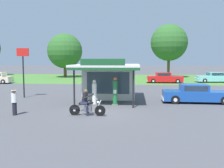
{
  "coord_description": "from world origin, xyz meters",
  "views": [
    {
      "loc": [
        2.25,
        -15.42,
        3.29
      ],
      "look_at": [
        0.39,
        4.22,
        1.4
      ],
      "focal_mm": 39.35,
      "sensor_mm": 36.0,
      "label": 1
    }
  ],
  "objects_px": {
    "parked_car_back_row_centre": "(215,78)",
    "bystander_admiring_sedan": "(14,102)",
    "gas_pump_nearside": "(94,94)",
    "parked_car_back_row_centre_left": "(164,78)",
    "motorcycle_with_rider": "(87,105)",
    "gas_pump_offside": "(115,93)",
    "roadside_pole_sign": "(23,64)",
    "parked_car_back_row_right": "(101,79)",
    "bystander_strolling_foreground": "(128,82)",
    "featured_classic_sedan": "(197,94)"
  },
  "relations": [
    {
      "from": "gas_pump_nearside",
      "to": "parked_car_back_row_right",
      "type": "relative_size",
      "value": 0.37
    },
    {
      "from": "motorcycle_with_rider",
      "to": "bystander_admiring_sedan",
      "type": "xyz_separation_m",
      "value": [
        -4.36,
        -0.31,
        0.16
      ]
    },
    {
      "from": "gas_pump_nearside",
      "to": "parked_car_back_row_right",
      "type": "bearing_deg",
      "value": 96.24
    },
    {
      "from": "motorcycle_with_rider",
      "to": "parked_car_back_row_right",
      "type": "distance_m",
      "value": 20.23
    },
    {
      "from": "parked_car_back_row_centre_left",
      "to": "parked_car_back_row_right",
      "type": "distance_m",
      "value": 9.4
    },
    {
      "from": "gas_pump_nearside",
      "to": "parked_car_back_row_centre",
      "type": "height_order",
      "value": "gas_pump_nearside"
    },
    {
      "from": "featured_classic_sedan",
      "to": "parked_car_back_row_centre_left",
      "type": "bearing_deg",
      "value": 91.71
    },
    {
      "from": "gas_pump_nearside",
      "to": "motorcycle_with_rider",
      "type": "xyz_separation_m",
      "value": [
        0.1,
        -3.41,
        -0.21
      ]
    },
    {
      "from": "gas_pump_nearside",
      "to": "bystander_admiring_sedan",
      "type": "bearing_deg",
      "value": -138.87
    },
    {
      "from": "parked_car_back_row_centre_left",
      "to": "featured_classic_sedan",
      "type": "bearing_deg",
      "value": -88.29
    },
    {
      "from": "featured_classic_sedan",
      "to": "parked_car_back_row_centre",
      "type": "height_order",
      "value": "parked_car_back_row_centre"
    },
    {
      "from": "motorcycle_with_rider",
      "to": "parked_car_back_row_centre_left",
      "type": "bearing_deg",
      "value": 72.21
    },
    {
      "from": "roadside_pole_sign",
      "to": "bystander_admiring_sedan",
      "type": "bearing_deg",
      "value": -69.13
    },
    {
      "from": "gas_pump_offside",
      "to": "bystander_strolling_foreground",
      "type": "relative_size",
      "value": 1.21
    },
    {
      "from": "bystander_admiring_sedan",
      "to": "parked_car_back_row_right",
      "type": "bearing_deg",
      "value": 83.23
    },
    {
      "from": "parked_car_back_row_centre",
      "to": "roadside_pole_sign",
      "type": "bearing_deg",
      "value": -141.41
    },
    {
      "from": "gas_pump_nearside",
      "to": "motorcycle_with_rider",
      "type": "relative_size",
      "value": 0.86
    },
    {
      "from": "roadside_pole_sign",
      "to": "gas_pump_nearside",
      "type": "bearing_deg",
      "value": -24.81
    },
    {
      "from": "parked_car_back_row_right",
      "to": "gas_pump_offside",
      "type": "bearing_deg",
      "value": -78.62
    },
    {
      "from": "gas_pump_offside",
      "to": "bystander_admiring_sedan",
      "type": "xyz_separation_m",
      "value": [
        -5.8,
        -3.72,
        -0.15
      ]
    },
    {
      "from": "gas_pump_nearside",
      "to": "parked_car_back_row_centre",
      "type": "bearing_deg",
      "value": 54.03
    },
    {
      "from": "parked_car_back_row_centre_left",
      "to": "bystander_admiring_sedan",
      "type": "xyz_separation_m",
      "value": [
        -11.55,
        -22.72,
        0.11
      ]
    },
    {
      "from": "motorcycle_with_rider",
      "to": "parked_car_back_row_centre_left",
      "type": "xyz_separation_m",
      "value": [
        7.19,
        22.41,
        0.05
      ]
    },
    {
      "from": "gas_pump_nearside",
      "to": "gas_pump_offside",
      "type": "height_order",
      "value": "gas_pump_offside"
    },
    {
      "from": "gas_pump_offside",
      "to": "bystander_strolling_foreground",
      "type": "distance_m",
      "value": 9.37
    },
    {
      "from": "gas_pump_nearside",
      "to": "bystander_strolling_foreground",
      "type": "height_order",
      "value": "gas_pump_nearside"
    },
    {
      "from": "parked_car_back_row_centre_left",
      "to": "bystander_strolling_foreground",
      "type": "height_order",
      "value": "bystander_strolling_foreground"
    },
    {
      "from": "gas_pump_offside",
      "to": "parked_car_back_row_centre",
      "type": "relative_size",
      "value": 0.36
    },
    {
      "from": "parked_car_back_row_centre",
      "to": "bystander_admiring_sedan",
      "type": "height_order",
      "value": "same"
    },
    {
      "from": "parked_car_back_row_right",
      "to": "roadside_pole_sign",
      "type": "bearing_deg",
      "value": -110.47
    },
    {
      "from": "parked_car_back_row_right",
      "to": "bystander_strolling_foreground",
      "type": "distance_m",
      "value": 8.41
    },
    {
      "from": "gas_pump_nearside",
      "to": "parked_car_back_row_centre",
      "type": "xyz_separation_m",
      "value": [
        14.97,
        20.63,
        -0.16
      ]
    },
    {
      "from": "bystander_strolling_foreground",
      "to": "parked_car_back_row_right",
      "type": "bearing_deg",
      "value": 118.47
    },
    {
      "from": "parked_car_back_row_centre",
      "to": "roadside_pole_sign",
      "type": "xyz_separation_m",
      "value": [
        -21.86,
        -17.44,
        2.31
      ]
    },
    {
      "from": "parked_car_back_row_centre",
      "to": "roadside_pole_sign",
      "type": "distance_m",
      "value": 28.06
    },
    {
      "from": "motorcycle_with_rider",
      "to": "gas_pump_nearside",
      "type": "bearing_deg",
      "value": 91.68
    },
    {
      "from": "gas_pump_nearside",
      "to": "featured_classic_sedan",
      "type": "distance_m",
      "value": 8.04
    },
    {
      "from": "parked_car_back_row_centre_left",
      "to": "bystander_strolling_foreground",
      "type": "bearing_deg",
      "value": -117.92
    },
    {
      "from": "motorcycle_with_rider",
      "to": "bystander_strolling_foreground",
      "type": "distance_m",
      "value": 12.93
    },
    {
      "from": "gas_pump_nearside",
      "to": "parked_car_back_row_centre",
      "type": "distance_m",
      "value": 25.49
    },
    {
      "from": "parked_car_back_row_centre",
      "to": "motorcycle_with_rider",
      "type": "bearing_deg",
      "value": -121.74
    },
    {
      "from": "gas_pump_nearside",
      "to": "parked_car_back_row_centre_left",
      "type": "distance_m",
      "value": 20.35
    },
    {
      "from": "parked_car_back_row_right",
      "to": "roadside_pole_sign",
      "type": "height_order",
      "value": "roadside_pole_sign"
    },
    {
      "from": "parked_car_back_row_centre",
      "to": "parked_car_back_row_right",
      "type": "bearing_deg",
      "value": -166.94
    },
    {
      "from": "motorcycle_with_rider",
      "to": "roadside_pole_sign",
      "type": "relative_size",
      "value": 0.5
    },
    {
      "from": "bystander_admiring_sedan",
      "to": "gas_pump_nearside",
      "type": "bearing_deg",
      "value": 41.13
    },
    {
      "from": "featured_classic_sedan",
      "to": "bystander_strolling_foreground",
      "type": "bearing_deg",
      "value": 127.21
    },
    {
      "from": "gas_pump_offside",
      "to": "bystander_admiring_sedan",
      "type": "bearing_deg",
      "value": -147.32
    },
    {
      "from": "gas_pump_offside",
      "to": "roadside_pole_sign",
      "type": "distance_m",
      "value": 9.24
    },
    {
      "from": "bystander_admiring_sedan",
      "to": "bystander_strolling_foreground",
      "type": "height_order",
      "value": "bystander_strolling_foreground"
    }
  ]
}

